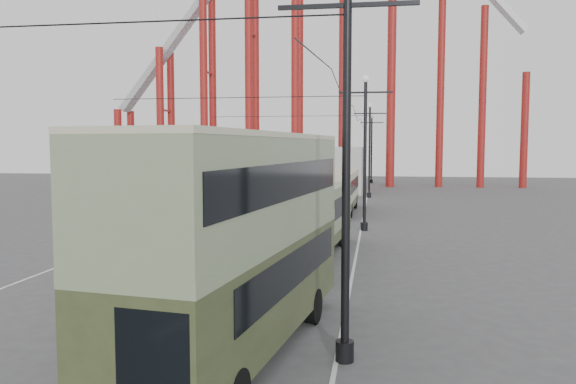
% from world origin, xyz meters
% --- Properties ---
extents(ground, '(160.00, 160.00, 0.00)m').
position_xyz_m(ground, '(0.00, 0.00, 0.00)').
color(ground, '#474749').
rests_on(ground, ground).
extents(road_markings, '(12.52, 120.00, 0.01)m').
position_xyz_m(road_markings, '(-0.86, 19.70, 0.01)').
color(road_markings, silver).
rests_on(road_markings, ground).
extents(lamp_post_near, '(3.20, 0.44, 10.80)m').
position_xyz_m(lamp_post_near, '(5.60, -3.00, 7.86)').
color(lamp_post_near, black).
rests_on(lamp_post_near, ground).
extents(lamp_post_mid, '(3.20, 0.44, 9.32)m').
position_xyz_m(lamp_post_mid, '(5.60, 18.00, 4.68)').
color(lamp_post_mid, black).
rests_on(lamp_post_mid, ground).
extents(lamp_post_far, '(3.20, 0.44, 9.32)m').
position_xyz_m(lamp_post_far, '(5.60, 40.00, 4.68)').
color(lamp_post_far, black).
rests_on(lamp_post_far, ground).
extents(lamp_post_distant, '(3.20, 0.44, 9.32)m').
position_xyz_m(lamp_post_distant, '(5.60, 62.00, 4.68)').
color(lamp_post_distant, black).
rests_on(lamp_post_distant, ground).
extents(roller_coaster, '(52.95, 5.00, 55.48)m').
position_xyz_m(roller_coaster, '(-2.49, 56.89, 22.92)').
color(roller_coaster, maroon).
rests_on(roller_coaster, ground).
extents(fairground_shed, '(22.00, 10.00, 5.00)m').
position_xyz_m(fairground_shed, '(-6.00, 47.00, 2.50)').
color(fairground_shed, '#ACACA7').
rests_on(fairground_shed, ground).
extents(double_decker_bus, '(3.88, 10.37, 5.44)m').
position_xyz_m(double_decker_bus, '(3.04, -2.90, 3.04)').
color(double_decker_bus, '#353C20').
rests_on(double_decker_bus, ground).
extents(single_decker_green, '(3.58, 11.36, 3.16)m').
position_xyz_m(single_decker_green, '(3.15, 9.17, 1.78)').
color(single_decker_green, gray).
rests_on(single_decker_green, ground).
extents(single_decker_cream, '(2.80, 10.22, 3.16)m').
position_xyz_m(single_decker_cream, '(3.40, 27.22, 1.78)').
color(single_decker_cream, beige).
rests_on(single_decker_cream, ground).
extents(pedestrian, '(0.77, 0.69, 1.77)m').
position_xyz_m(pedestrian, '(-0.17, 11.10, 0.88)').
color(pedestrian, black).
rests_on(pedestrian, ground).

